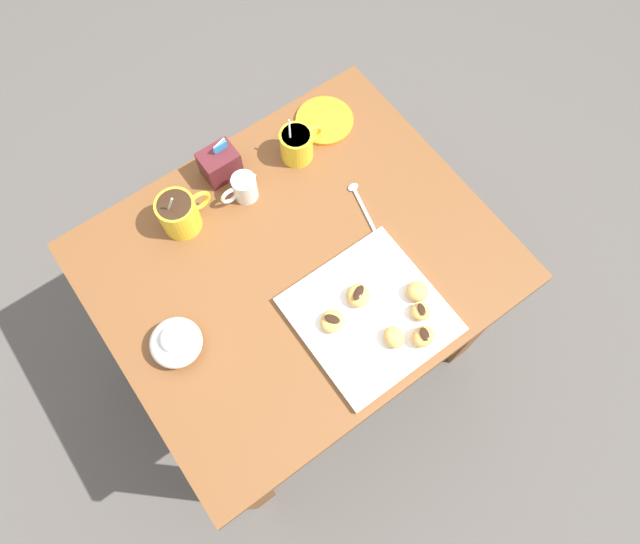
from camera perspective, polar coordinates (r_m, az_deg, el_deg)
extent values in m
plane|color=#514C47|center=(2.06, -1.54, -6.94)|extent=(8.00, 8.00, 0.00)
cube|color=brown|center=(1.38, -2.28, 0.88)|extent=(0.93, 0.77, 0.04)
cube|color=brown|center=(1.65, -7.12, -20.72)|extent=(0.07, 0.07, 0.70)
cube|color=brown|center=(1.77, 15.24, -4.63)|extent=(0.07, 0.07, 0.70)
cube|color=brown|center=(1.82, -18.39, -2.86)|extent=(0.07, 0.07, 0.70)
cube|color=brown|center=(1.94, 2.45, 10.35)|extent=(0.07, 0.07, 0.70)
cube|color=silver|center=(1.31, 4.96, -4.25)|extent=(0.32, 0.32, 0.02)
cylinder|color=yellow|center=(1.40, -13.88, 5.58)|extent=(0.09, 0.09, 0.10)
torus|color=yellow|center=(1.40, -11.96, 6.92)|extent=(0.06, 0.01, 0.06)
cylinder|color=#331E11|center=(1.36, -14.29, 6.43)|extent=(0.08, 0.08, 0.01)
cylinder|color=silver|center=(1.36, -14.90, 5.90)|extent=(0.04, 0.04, 0.13)
cylinder|color=yellow|center=(1.47, -2.36, 12.50)|extent=(0.08, 0.08, 0.09)
torus|color=yellow|center=(1.48, -0.68, 13.57)|extent=(0.06, 0.01, 0.06)
cylinder|color=#331E11|center=(1.44, -2.42, 13.34)|extent=(0.07, 0.07, 0.01)
cylinder|color=silver|center=(1.43, -2.97, 12.93)|extent=(0.03, 0.04, 0.11)
cylinder|color=silver|center=(1.42, -7.57, 8.28)|extent=(0.06, 0.06, 0.07)
cone|color=silver|center=(1.40, -6.72, 9.42)|extent=(0.02, 0.02, 0.02)
torus|color=silver|center=(1.41, -8.95, 7.50)|extent=(0.05, 0.01, 0.05)
cylinder|color=white|center=(1.39, -7.72, 8.90)|extent=(0.05, 0.05, 0.01)
cube|color=#561E23|center=(1.46, -9.94, 10.56)|extent=(0.09, 0.07, 0.08)
cube|color=white|center=(1.43, -9.88, 12.37)|extent=(0.04, 0.02, 0.03)
cube|color=#2D84D1|center=(1.42, -9.80, 12.15)|extent=(0.04, 0.01, 0.03)
ellipsoid|color=silver|center=(1.30, -14.13, -6.83)|extent=(0.12, 0.12, 0.06)
sphere|color=silver|center=(1.28, -14.35, -6.56)|extent=(0.06, 0.06, 0.06)
ellipsoid|color=green|center=(1.26, -14.06, -6.01)|extent=(0.03, 0.03, 0.01)
cylinder|color=orange|center=(1.56, 0.45, 14.83)|extent=(0.15, 0.15, 0.01)
cube|color=silver|center=(1.42, 4.53, 5.99)|extent=(0.04, 0.15, 0.00)
ellipsoid|color=silver|center=(1.45, 3.31, 8.44)|extent=(0.03, 0.02, 0.01)
ellipsoid|color=#DBA351|center=(1.29, 3.81, -2.35)|extent=(0.07, 0.08, 0.03)
ellipsoid|color=black|center=(1.28, 3.87, -2.06)|extent=(0.04, 0.03, 0.00)
ellipsoid|color=#DBA351|center=(1.27, 7.38, -6.46)|extent=(0.05, 0.06, 0.03)
ellipsoid|color=#DBA351|center=(1.28, 1.21, -4.91)|extent=(0.07, 0.07, 0.03)
ellipsoid|color=black|center=(1.26, 1.23, -4.70)|extent=(0.04, 0.04, 0.00)
ellipsoid|color=#DBA351|center=(1.30, 9.96, -3.91)|extent=(0.06, 0.06, 0.03)
ellipsoid|color=black|center=(1.29, 10.08, -3.68)|extent=(0.02, 0.03, 0.00)
ellipsoid|color=#DBA351|center=(1.28, 10.22, -6.34)|extent=(0.06, 0.05, 0.04)
ellipsoid|color=black|center=(1.26, 10.37, -6.09)|extent=(0.03, 0.04, 0.00)
ellipsoid|color=#DBA351|center=(1.31, 9.65, -1.91)|extent=(0.07, 0.07, 0.04)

